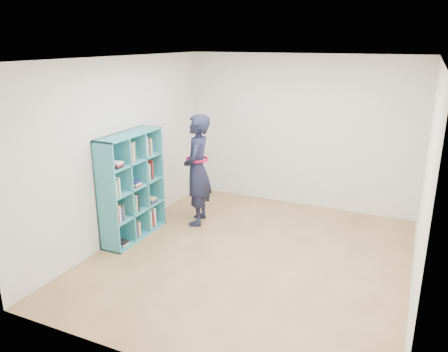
% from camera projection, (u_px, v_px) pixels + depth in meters
% --- Properties ---
extents(floor, '(4.50, 4.50, 0.00)m').
position_uv_depth(floor, '(251.00, 257.00, 5.90)').
color(floor, brown).
rests_on(floor, ground).
extents(ceiling, '(4.50, 4.50, 0.00)m').
position_uv_depth(ceiling, '(255.00, 58.00, 5.12)').
color(ceiling, white).
rests_on(ceiling, wall_back).
extents(wall_left, '(0.02, 4.50, 2.60)m').
position_uv_depth(wall_left, '(123.00, 149.00, 6.30)').
color(wall_left, silver).
rests_on(wall_left, floor).
extents(wall_right, '(0.02, 4.50, 2.60)m').
position_uv_depth(wall_right, '(425.00, 186.00, 4.71)').
color(wall_right, silver).
rests_on(wall_right, floor).
extents(wall_back, '(4.00, 0.02, 2.60)m').
position_uv_depth(wall_back, '(300.00, 132.00, 7.46)').
color(wall_back, silver).
rests_on(wall_back, floor).
extents(wall_front, '(4.00, 0.02, 2.60)m').
position_uv_depth(wall_front, '(154.00, 234.00, 3.55)').
color(wall_front, silver).
rests_on(wall_front, floor).
extents(bookshelf, '(0.34, 1.17, 1.56)m').
position_uv_depth(bookshelf, '(130.00, 188.00, 6.31)').
color(bookshelf, teal).
rests_on(bookshelf, floor).
extents(person, '(0.58, 0.73, 1.74)m').
position_uv_depth(person, '(197.00, 170.00, 6.77)').
color(person, black).
rests_on(person, floor).
extents(smartphone, '(0.05, 0.09, 0.13)m').
position_uv_depth(smartphone, '(189.00, 161.00, 6.83)').
color(smartphone, silver).
rests_on(smartphone, person).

